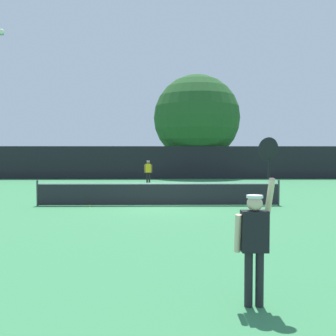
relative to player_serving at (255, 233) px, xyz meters
The scene contains 8 objects.
ground_plane 10.93m from the player_serving, 98.02° to the left, with size 120.00×120.00×0.00m, color #387F4C.
tennis_net 10.90m from the player_serving, 98.02° to the left, with size 10.25×0.08×1.07m.
perimeter_fence 27.54m from the player_serving, 93.16° to the left, with size 39.02×0.12×2.78m, color black.
player_serving is the anchor object (origin of this frame).
player_receiving 22.36m from the player_serving, 96.13° to the left, with size 0.57×0.24×1.65m.
tennis_ball 11.35m from the player_serving, 112.59° to the left, with size 0.07×0.07×0.07m, color #CCE033.
large_tree 30.87m from the player_serving, 86.64° to the left, with size 7.94×7.94×9.41m.
parked_car_near 33.62m from the player_serving, 81.23° to the left, with size 1.97×4.23×1.69m.
Camera 1 is at (0.19, -16.31, 2.22)m, focal length 41.57 mm.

